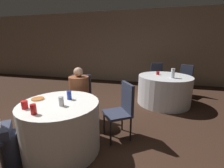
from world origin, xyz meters
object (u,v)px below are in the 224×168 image
at_px(chair_near_north, 81,94).
at_px(table_near, 61,127).
at_px(soda_can_silver, 61,101).
at_px(bottle_far, 173,73).
at_px(chair_far_northeast, 185,77).
at_px(pizza_plate_near, 38,99).
at_px(soda_can_red, 33,109).
at_px(chair_near_northeast, 123,106).
at_px(chair_far_north, 157,75).
at_px(soda_can_blue, 69,95).
at_px(table_far, 164,90).
at_px(person_floral_shirt, 79,95).

bearing_deg(chair_near_north, table_near, 90.00).
relative_size(soda_can_silver, bottle_far, 0.53).
bearing_deg(chair_far_northeast, pizza_plate_near, 86.77).
height_order(chair_far_northeast, soda_can_red, chair_far_northeast).
xyz_separation_m(table_near, chair_near_northeast, (0.79, 0.55, 0.18)).
relative_size(chair_far_northeast, pizza_plate_near, 4.54).
xyz_separation_m(chair_far_north, soda_can_blue, (-1.34, -3.20, 0.25)).
xyz_separation_m(table_far, soda_can_red, (-1.65, -2.67, 0.43)).
bearing_deg(soda_can_red, chair_far_north, 68.40).
xyz_separation_m(chair_near_northeast, pizza_plate_near, (-1.17, -0.51, 0.20)).
bearing_deg(table_near, soda_can_silver, -40.28).
distance_m(table_near, soda_can_silver, 0.45).
bearing_deg(chair_near_northeast, bottle_far, -65.47).
bearing_deg(chair_near_north, chair_near_northeast, 148.08).
bearing_deg(table_far, chair_far_northeast, 53.63).
bearing_deg(soda_can_red, bottle_far, 53.91).
xyz_separation_m(person_floral_shirt, bottle_far, (1.84, 1.29, 0.28)).
bearing_deg(soda_can_silver, soda_can_red, -118.86).
distance_m(chair_far_north, person_floral_shirt, 2.99).
distance_m(person_floral_shirt, soda_can_silver, 0.92).
bearing_deg(chair_far_northeast, table_near, 91.40).
distance_m(chair_far_north, bottle_far, 1.35).
bearing_deg(table_near, chair_near_northeast, 34.49).
bearing_deg(bottle_far, chair_near_northeast, -120.98).
distance_m(table_near, chair_far_northeast, 3.87).
height_order(table_near, chair_near_northeast, chair_near_northeast).
relative_size(pizza_plate_near, soda_can_red, 1.68).
height_order(chair_near_northeast, chair_far_north, same).
height_order(table_near, chair_far_northeast, chair_far_northeast).
bearing_deg(chair_near_north, pizza_plate_near, 67.20).
bearing_deg(chair_near_northeast, table_near, 90.00).
bearing_deg(bottle_far, table_near, -129.50).
distance_m(soda_can_red, bottle_far, 3.05).
xyz_separation_m(chair_far_northeast, person_floral_shirt, (-2.33, -2.37, 0.03)).
relative_size(table_near, soda_can_silver, 8.98).
bearing_deg(table_near, pizza_plate_near, 174.86).
bearing_deg(pizza_plate_near, table_near, -5.14).
bearing_deg(soda_can_red, pizza_plate_near, 125.93).
bearing_deg(pizza_plate_near, soda_can_blue, 16.24).
bearing_deg(soda_can_silver, person_floral_shirt, 103.30).
bearing_deg(chair_far_north, chair_far_northeast, 157.41).
distance_m(chair_near_north, soda_can_red, 1.36).
height_order(chair_far_northeast, soda_can_blue, chair_far_northeast).
xyz_separation_m(chair_far_north, soda_can_silver, (-1.32, -3.44, 0.25)).
bearing_deg(soda_can_blue, pizza_plate_near, -163.76).
height_order(person_floral_shirt, bottle_far, person_floral_shirt).
bearing_deg(person_floral_shirt, soda_can_blue, 97.92).
xyz_separation_m(pizza_plate_near, soda_can_blue, (0.44, 0.13, 0.05)).
bearing_deg(table_near, chair_near_north, 98.32).
xyz_separation_m(chair_far_northeast, bottle_far, (-0.50, -1.08, 0.31)).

